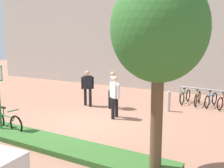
{
  "coord_description": "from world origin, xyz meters",
  "views": [
    {
      "loc": [
        5.63,
        -7.98,
        3.15
      ],
      "look_at": [
        0.24,
        1.44,
        1.32
      ],
      "focal_mm": 41.91,
      "sensor_mm": 36.0,
      "label": 1
    }
  ],
  "objects_px": {
    "bike_rack_cluster": "(211,99)",
    "person_casual_tan": "(113,87)",
    "tree_sidewalk": "(159,31)",
    "bike_at_sign": "(7,122)",
    "person_suited_navy": "(88,86)",
    "bollard_steel": "(169,101)",
    "person_shirt_blue": "(115,94)"
  },
  "relations": [
    {
      "from": "person_suited_navy",
      "to": "tree_sidewalk",
      "type": "bearing_deg",
      "value": -41.5
    },
    {
      "from": "tree_sidewalk",
      "to": "bike_at_sign",
      "type": "xyz_separation_m",
      "value": [
        -5.49,
        0.2,
        -3.01
      ]
    },
    {
      "from": "person_suited_navy",
      "to": "bike_rack_cluster",
      "type": "bearing_deg",
      "value": 28.94
    },
    {
      "from": "tree_sidewalk",
      "to": "person_casual_tan",
      "type": "bearing_deg",
      "value": 128.99
    },
    {
      "from": "bollard_steel",
      "to": "person_shirt_blue",
      "type": "height_order",
      "value": "person_shirt_blue"
    },
    {
      "from": "bike_at_sign",
      "to": "person_suited_navy",
      "type": "distance_m",
      "value": 4.39
    },
    {
      "from": "person_suited_navy",
      "to": "person_casual_tan",
      "type": "distance_m",
      "value": 1.27
    },
    {
      "from": "bike_at_sign",
      "to": "bike_rack_cluster",
      "type": "xyz_separation_m",
      "value": [
        5.53,
        7.19,
        -0.0
      ]
    },
    {
      "from": "bollard_steel",
      "to": "person_shirt_blue",
      "type": "bearing_deg",
      "value": -127.52
    },
    {
      "from": "bollard_steel",
      "to": "person_suited_navy",
      "type": "relative_size",
      "value": 0.52
    },
    {
      "from": "bike_rack_cluster",
      "to": "person_casual_tan",
      "type": "bearing_deg",
      "value": -146.41
    },
    {
      "from": "bike_rack_cluster",
      "to": "person_casual_tan",
      "type": "height_order",
      "value": "person_casual_tan"
    },
    {
      "from": "tree_sidewalk",
      "to": "person_casual_tan",
      "type": "height_order",
      "value": "tree_sidewalk"
    },
    {
      "from": "bike_rack_cluster",
      "to": "person_suited_navy",
      "type": "xyz_separation_m",
      "value": [
        -5.16,
        -2.86,
        0.64
      ]
    },
    {
      "from": "person_casual_tan",
      "to": "person_shirt_blue",
      "type": "bearing_deg",
      "value": -57.66
    },
    {
      "from": "person_shirt_blue",
      "to": "person_casual_tan",
      "type": "xyz_separation_m",
      "value": [
        -0.84,
        1.33,
        0.0
      ]
    },
    {
      "from": "bike_at_sign",
      "to": "person_casual_tan",
      "type": "distance_m",
      "value": 4.9
    },
    {
      "from": "person_shirt_blue",
      "to": "bike_at_sign",
      "type": "bearing_deg",
      "value": -127.04
    },
    {
      "from": "bike_at_sign",
      "to": "bollard_steel",
      "type": "xyz_separation_m",
      "value": [
        4.05,
        5.33,
        0.1
      ]
    },
    {
      "from": "bike_rack_cluster",
      "to": "person_casual_tan",
      "type": "xyz_separation_m",
      "value": [
        -3.92,
        -2.6,
        0.64
      ]
    },
    {
      "from": "bike_at_sign",
      "to": "person_shirt_blue",
      "type": "distance_m",
      "value": 4.13
    },
    {
      "from": "person_shirt_blue",
      "to": "bike_rack_cluster",
      "type": "bearing_deg",
      "value": 51.99
    },
    {
      "from": "person_suited_navy",
      "to": "person_casual_tan",
      "type": "bearing_deg",
      "value": 11.53
    },
    {
      "from": "bollard_steel",
      "to": "person_casual_tan",
      "type": "xyz_separation_m",
      "value": [
        -2.44,
        -0.75,
        0.53
      ]
    },
    {
      "from": "person_suited_navy",
      "to": "person_shirt_blue",
      "type": "height_order",
      "value": "same"
    },
    {
      "from": "bike_at_sign",
      "to": "person_casual_tan",
      "type": "relative_size",
      "value": 0.98
    },
    {
      "from": "bollard_steel",
      "to": "person_shirt_blue",
      "type": "xyz_separation_m",
      "value": [
        -1.59,
        -2.08,
        0.53
      ]
    },
    {
      "from": "tree_sidewalk",
      "to": "person_suited_navy",
      "type": "height_order",
      "value": "tree_sidewalk"
    },
    {
      "from": "bike_at_sign",
      "to": "tree_sidewalk",
      "type": "bearing_deg",
      "value": -2.12
    },
    {
      "from": "tree_sidewalk",
      "to": "person_shirt_blue",
      "type": "xyz_separation_m",
      "value": [
        -3.03,
        3.46,
        -2.37
      ]
    },
    {
      "from": "person_suited_navy",
      "to": "bike_at_sign",
      "type": "bearing_deg",
      "value": -94.83
    },
    {
      "from": "bike_rack_cluster",
      "to": "person_casual_tan",
      "type": "distance_m",
      "value": 4.74
    }
  ]
}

